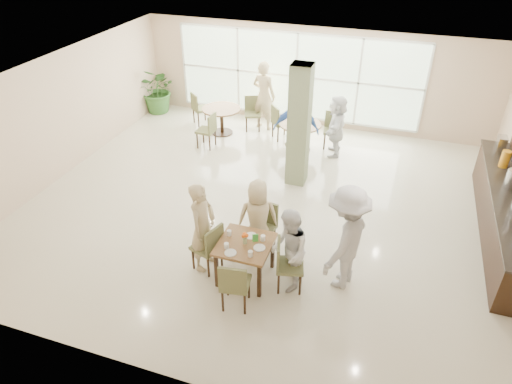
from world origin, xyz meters
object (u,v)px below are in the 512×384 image
(teen_right, at_px, (289,251))
(teen_standing, at_px, (346,238))
(round_table_left, at_px, (222,114))
(teen_far, at_px, (258,218))
(potted_plant, at_px, (158,90))
(main_table, at_px, (245,248))
(round_table_right, at_px, (300,130))
(teen_left, at_px, (203,227))
(buffet_counter, at_px, (504,211))
(adult_a, at_px, (296,130))
(adult_standing, at_px, (264,96))
(adult_b, at_px, (336,126))

(teen_right, height_order, teen_standing, teen_standing)
(round_table_left, bearing_deg, teen_far, -60.54)
(potted_plant, distance_m, teen_standing, 8.78)
(main_table, relative_size, round_table_right, 0.84)
(round_table_left, height_order, teen_left, teen_left)
(round_table_left, bearing_deg, teen_standing, -49.50)
(buffet_counter, xyz_separation_m, potted_plant, (-9.36, 3.39, 0.17))
(round_table_right, relative_size, teen_left, 0.63)
(round_table_right, xyz_separation_m, adult_a, (0.09, -0.84, 0.38))
(teen_far, relative_size, teen_standing, 0.79)
(teen_standing, height_order, adult_standing, adult_standing)
(main_table, bearing_deg, teen_left, 175.36)
(main_table, height_order, teen_right, teen_right)
(potted_plant, xyz_separation_m, adult_b, (5.66, -1.05, 0.08))
(adult_standing, bearing_deg, buffet_counter, 164.82)
(main_table, distance_m, teen_far, 0.76)
(round_table_right, relative_size, teen_standing, 0.56)
(main_table, bearing_deg, round_table_right, 93.23)
(teen_left, distance_m, adult_standing, 6.05)
(adult_a, bearing_deg, round_table_right, 89.01)
(main_table, height_order, adult_standing, adult_standing)
(potted_plant, relative_size, adult_standing, 0.73)
(round_table_right, bearing_deg, teen_right, -78.28)
(buffet_counter, distance_m, teen_far, 4.81)
(potted_plant, distance_m, adult_standing, 3.43)
(potted_plant, bearing_deg, adult_standing, -1.60)
(round_table_left, distance_m, teen_left, 5.58)
(teen_left, distance_m, adult_a, 4.17)
(main_table, xyz_separation_m, teen_left, (-0.80, 0.06, 0.20))
(teen_left, relative_size, adult_b, 1.07)
(teen_left, xyz_separation_m, teen_far, (0.78, 0.69, -0.09))
(main_table, height_order, teen_far, teen_far)
(teen_far, distance_m, teen_right, 1.05)
(buffet_counter, distance_m, adult_standing, 6.81)
(teen_right, distance_m, adult_standing, 6.47)
(adult_b, bearing_deg, buffet_counter, 50.97)
(adult_a, bearing_deg, round_table_left, 147.69)
(teen_standing, bearing_deg, main_table, -60.45)
(buffet_counter, height_order, teen_far, buffet_counter)
(teen_standing, bearing_deg, adult_b, -152.61)
(main_table, relative_size, round_table_left, 0.84)
(round_table_left, distance_m, adult_standing, 1.30)
(main_table, bearing_deg, adult_a, 92.69)
(main_table, distance_m, round_table_left, 5.94)
(teen_left, xyz_separation_m, adult_standing, (-0.80, 5.99, 0.13))
(teen_standing, bearing_deg, teen_right, -51.47)
(round_table_left, distance_m, adult_b, 3.26)
(main_table, distance_m, buffet_counter, 5.14)
(teen_right, bearing_deg, round_table_right, 170.26)
(teen_far, bearing_deg, adult_a, -110.19)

